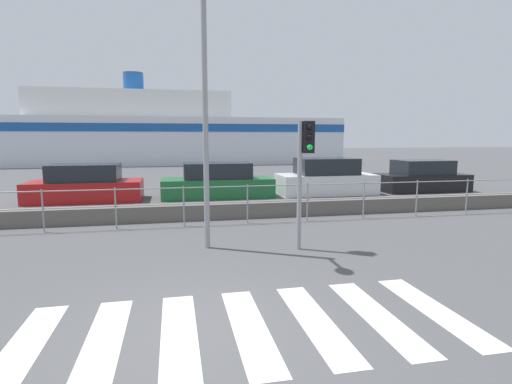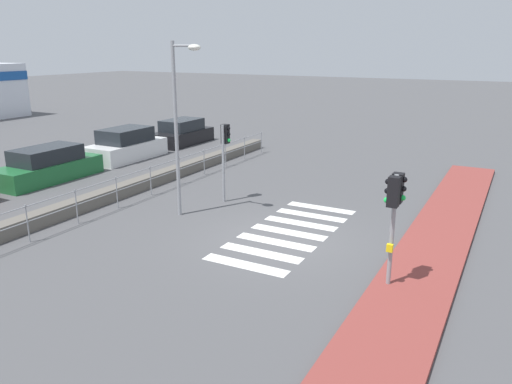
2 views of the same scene
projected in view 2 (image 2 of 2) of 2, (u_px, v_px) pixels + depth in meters
name	position (u px, v px, depth m)	size (l,w,h in m)	color
ground_plane	(279.00, 239.00, 14.59)	(160.00, 160.00, 0.00)	#4C4C4F
sidewalk_brick	(424.00, 265.00, 12.71)	(24.00, 1.80, 0.12)	brown
crosswalk	(289.00, 232.00, 15.15)	(5.85, 2.40, 0.01)	silver
seawall	(99.00, 198.00, 17.76)	(23.97, 0.55, 0.46)	#605B54
harbor_fence	(116.00, 188.00, 17.22)	(21.62, 0.04, 1.13)	gray
traffic_light_near	(395.00, 201.00, 11.05)	(0.58, 0.41, 2.73)	gray
traffic_light_far	(225.00, 145.00, 17.69)	(0.34, 0.32, 2.80)	gray
streetlamp	(180.00, 110.00, 15.68)	(0.32, 1.08, 5.60)	gray
parked_car_green	(48.00, 166.00, 20.92)	(4.53, 1.77, 1.42)	#1E6633
parked_car_white	(126.00, 146.00, 24.92)	(4.18, 1.90, 1.56)	silver
parked_car_black	(182.00, 133.00, 28.90)	(4.01, 1.79, 1.42)	black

